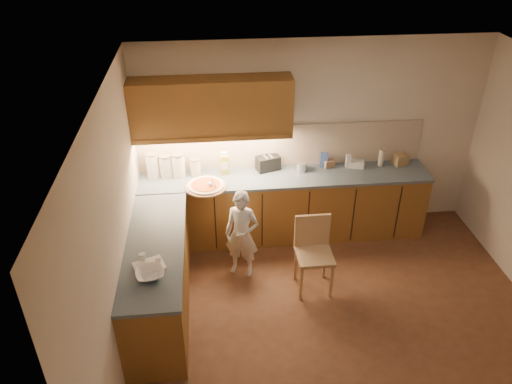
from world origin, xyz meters
TOP-DOWN VIEW (x-y plane):
  - room at (0.00, 0.00)m, footprint 4.54×4.50m
  - l_counter at (-0.92, 1.25)m, footprint 3.77×2.62m
  - backsplash at (-0.38, 1.99)m, footprint 3.75×0.02m
  - upper_cabinets at (-1.27, 1.82)m, footprint 1.95×0.36m
  - pizza_on_board at (-1.39, 1.50)m, footprint 0.51×0.51m
  - child at (-0.99, 0.96)m, footprint 0.49×0.40m
  - wooden_chair at (-0.19, 0.64)m, footprint 0.42×0.42m
  - mixing_bowl at (-1.95, -0.11)m, footprint 0.32×0.32m
  - canister_a at (-2.06, 1.84)m, footprint 0.17×0.17m
  - canister_b at (-1.89, 1.84)m, footprint 0.18×0.18m
  - canister_c at (-1.73, 1.83)m, footprint 0.17×0.17m
  - canister_d at (-1.52, 1.84)m, footprint 0.14×0.14m
  - oil_jug at (-1.14, 1.83)m, footprint 0.11×0.08m
  - toaster at (-0.57, 1.88)m, footprint 0.33×0.25m
  - steel_pot at (-0.14, 1.81)m, footprint 0.16×0.16m
  - blue_box at (0.18, 1.89)m, footprint 0.11×0.09m
  - card_box_a at (0.24, 1.88)m, footprint 0.16×0.14m
  - white_bottle at (0.49, 1.84)m, footprint 0.06×0.06m
  - flat_pack at (0.61, 1.85)m, footprint 0.23×0.19m
  - tall_jar at (0.94, 1.85)m, footprint 0.08×0.08m
  - card_box_b at (1.21, 1.85)m, footprint 0.21×0.19m
  - dough_cloth at (-1.97, 0.04)m, footprint 0.35×0.31m
  - spice_jar_a at (-2.04, 0.13)m, footprint 0.08×0.08m
  - spice_jar_b at (-1.89, 0.09)m, footprint 0.06×0.06m

SIDE VIEW (x-z plane):
  - l_counter at x=-0.92m, z-range 0.00..0.92m
  - wooden_chair at x=-0.19m, z-range 0.07..1.00m
  - child at x=-0.99m, z-range 0.00..1.14m
  - dough_cloth at x=-1.97m, z-range 0.92..0.94m
  - pizza_on_board at x=-1.39m, z-range 0.84..1.05m
  - mixing_bowl at x=-1.95m, z-range 0.92..0.99m
  - spice_jar_b at x=-1.89m, z-range 0.92..0.99m
  - flat_pack at x=0.61m, z-range 0.92..1.00m
  - spice_jar_a at x=-2.04m, z-range 0.92..1.01m
  - card_box_a at x=0.24m, z-range 0.92..1.02m
  - steel_pot at x=-0.14m, z-range 0.92..1.04m
  - card_box_b at x=1.21m, z-range 0.92..1.06m
  - white_bottle at x=0.49m, z-range 0.92..1.10m
  - toaster at x=-0.57m, z-range 0.92..1.11m
  - blue_box at x=0.18m, z-range 0.92..1.12m
  - canister_d at x=-1.52m, z-range 0.92..1.16m
  - tall_jar at x=0.94m, z-range 0.92..1.17m
  - oil_jug at x=-1.14m, z-range 0.91..1.22m
  - canister_b at x=-1.89m, z-range 0.92..1.23m
  - canister_c at x=-1.73m, z-range 0.92..1.25m
  - canister_a at x=-2.06m, z-range 0.92..1.27m
  - backsplash at x=-0.38m, z-range 0.92..1.50m
  - room at x=0.00m, z-range 0.37..2.99m
  - upper_cabinets at x=-1.27m, z-range 1.48..2.21m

